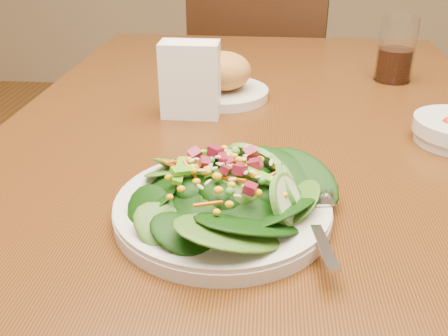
% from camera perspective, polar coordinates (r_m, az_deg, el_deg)
% --- Properties ---
extents(dining_table, '(0.90, 1.40, 0.75)m').
position_cam_1_polar(dining_table, '(0.88, 4.36, -1.99)').
color(dining_table, '#582F14').
rests_on(dining_table, ground_plane).
extents(chair_far, '(0.56, 0.56, 1.02)m').
position_cam_1_polar(chair_far, '(1.82, 4.44, 10.14)').
color(chair_far, black).
rests_on(chair_far, ground_plane).
extents(salad_plate, '(0.26, 0.26, 0.07)m').
position_cam_1_polar(salad_plate, '(0.59, 0.71, -3.35)').
color(salad_plate, silver).
rests_on(salad_plate, dining_table).
extents(bread_plate, '(0.18, 0.18, 0.09)m').
position_cam_1_polar(bread_plate, '(0.98, -0.16, 10.09)').
color(bread_plate, silver).
rests_on(bread_plate, dining_table).
extents(drinking_glass, '(0.08, 0.08, 0.14)m').
position_cam_1_polar(drinking_glass, '(1.14, 19.03, 12.27)').
color(drinking_glass, silver).
rests_on(drinking_glass, dining_table).
extents(napkin_holder, '(0.10, 0.06, 0.13)m').
position_cam_1_polar(napkin_holder, '(0.88, -3.88, 10.26)').
color(napkin_holder, white).
rests_on(napkin_holder, dining_table).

